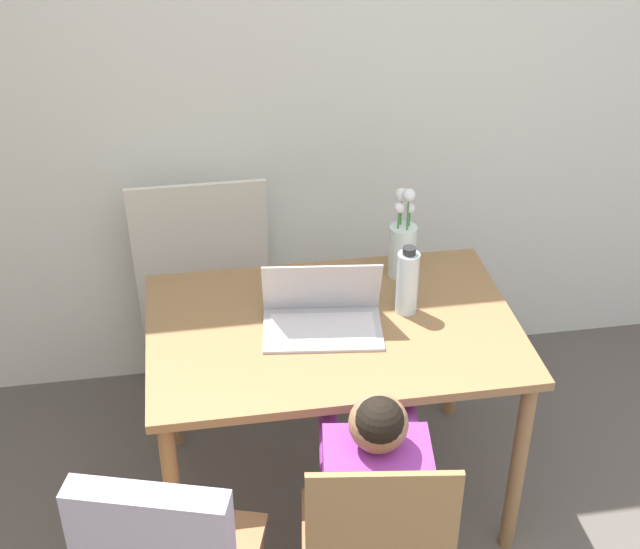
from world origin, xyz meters
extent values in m
cube|color=silver|center=(0.00, 2.23, 1.25)|extent=(6.40, 0.05, 2.50)
cube|color=olive|center=(-0.26, 1.41, 0.72)|extent=(1.19, 0.79, 0.03)
cylinder|color=olive|center=(-0.80, 1.07, 0.35)|extent=(0.05, 0.05, 0.70)
cylinder|color=olive|center=(0.29, 1.07, 0.35)|extent=(0.05, 0.05, 0.70)
cylinder|color=olive|center=(-0.80, 1.75, 0.35)|extent=(0.05, 0.05, 0.70)
cylinder|color=olive|center=(0.29, 1.75, 0.35)|extent=(0.05, 0.05, 0.70)
cube|color=olive|center=(-0.25, 0.79, 0.42)|extent=(0.45, 0.45, 0.02)
cube|color=olive|center=(-0.27, 0.60, 0.65)|extent=(0.38, 0.07, 0.44)
cylinder|color=olive|center=(-0.06, 0.93, 0.20)|extent=(0.04, 0.04, 0.41)
cylinder|color=olive|center=(-0.39, 0.98, 0.20)|extent=(0.04, 0.04, 0.41)
cube|color=#ADA3B7|center=(-0.83, 0.62, 0.78)|extent=(0.40, 0.19, 0.20)
cube|color=purple|center=(-0.25, 0.79, 0.60)|extent=(0.30, 0.22, 0.35)
sphere|color=#936B4C|center=(-0.25, 0.79, 0.86)|extent=(0.16, 0.16, 0.16)
sphere|color=black|center=(-0.25, 0.77, 0.88)|extent=(0.13, 0.13, 0.13)
cylinder|color=navy|center=(-0.17, 0.92, 0.44)|extent=(0.13, 0.29, 0.09)
cylinder|color=navy|center=(-0.29, 0.94, 0.44)|extent=(0.13, 0.29, 0.09)
cylinder|color=navy|center=(-0.15, 1.06, 0.21)|extent=(0.08, 0.08, 0.43)
cylinder|color=navy|center=(-0.27, 1.08, 0.21)|extent=(0.08, 0.08, 0.43)
cylinder|color=purple|center=(-0.10, 0.98, 0.62)|extent=(0.09, 0.25, 0.06)
cylinder|color=purple|center=(-0.34, 1.01, 0.62)|extent=(0.09, 0.25, 0.06)
cube|color=#B2B2B7|center=(-0.29, 1.38, 0.74)|extent=(0.40, 0.28, 0.01)
cube|color=silver|center=(-0.29, 1.38, 0.74)|extent=(0.35, 0.20, 0.00)
cube|color=#B2B2B7|center=(-0.29, 1.45, 0.85)|extent=(0.39, 0.14, 0.22)
cube|color=black|center=(-0.29, 1.46, 0.85)|extent=(0.35, 0.12, 0.19)
cylinder|color=silver|center=(0.03, 1.67, 0.83)|extent=(0.09, 0.09, 0.19)
cylinder|color=#3D7A38|center=(0.05, 1.68, 0.88)|extent=(0.01, 0.01, 0.22)
sphere|color=white|center=(0.05, 1.68, 0.99)|extent=(0.03, 0.03, 0.03)
cylinder|color=#3D7A38|center=(0.03, 1.69, 0.90)|extent=(0.01, 0.01, 0.26)
sphere|color=white|center=(0.03, 1.69, 1.03)|extent=(0.05, 0.05, 0.05)
cylinder|color=#3D7A38|center=(0.01, 1.67, 0.88)|extent=(0.01, 0.01, 0.23)
sphere|color=white|center=(0.01, 1.67, 1.00)|extent=(0.04, 0.04, 0.04)
cylinder|color=#3D7A38|center=(0.04, 1.65, 0.91)|extent=(0.01, 0.01, 0.28)
sphere|color=white|center=(0.04, 1.65, 1.05)|extent=(0.04, 0.04, 0.04)
cylinder|color=silver|center=(-0.01, 1.45, 0.84)|extent=(0.07, 0.07, 0.22)
cylinder|color=#262628|center=(-0.01, 1.45, 0.96)|extent=(0.04, 0.04, 0.02)
cube|color=silver|center=(-0.65, 2.10, 0.48)|extent=(0.51, 0.15, 0.96)
camera|label=1|loc=(-0.67, -0.88, 2.39)|focal=50.00mm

